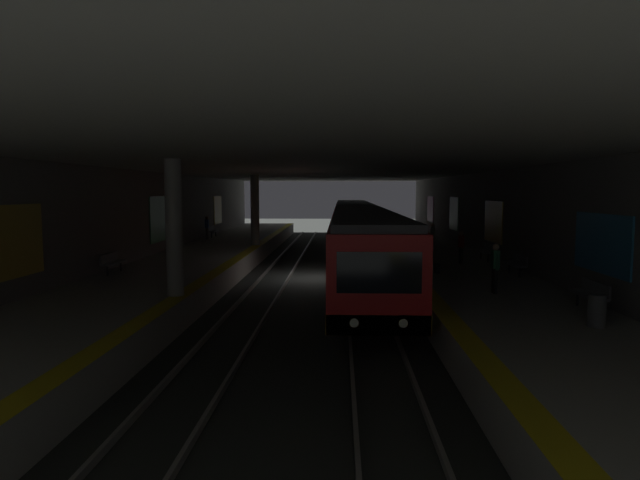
# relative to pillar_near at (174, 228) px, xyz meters

# --- Properties ---
(ground_plane) EXTENTS (120.00, 120.00, 0.00)m
(ground_plane) POSITION_rel_pillar_near_xyz_m (10.13, -4.35, -3.33)
(ground_plane) COLOR #2D302D
(track_left) EXTENTS (60.00, 1.53, 0.16)m
(track_left) POSITION_rel_pillar_near_xyz_m (10.13, -6.55, -3.25)
(track_left) COLOR gray
(track_left) RESTS_ON ground
(track_right) EXTENTS (60.00, 1.53, 0.16)m
(track_right) POSITION_rel_pillar_near_xyz_m (10.13, -2.15, -3.25)
(track_right) COLOR gray
(track_right) RESTS_ON ground
(platform_left) EXTENTS (60.00, 5.30, 1.06)m
(platform_left) POSITION_rel_pillar_near_xyz_m (10.13, -10.90, -2.80)
(platform_left) COLOR #A8A59E
(platform_left) RESTS_ON ground
(platform_right) EXTENTS (60.00, 5.30, 1.06)m
(platform_right) POSITION_rel_pillar_near_xyz_m (10.13, 2.20, -2.80)
(platform_right) COLOR #A8A59E
(platform_right) RESTS_ON ground
(wall_left) EXTENTS (60.00, 0.56, 5.60)m
(wall_left) POSITION_rel_pillar_near_xyz_m (10.18, -13.80, -0.52)
(wall_left) COLOR slate
(wall_left) RESTS_ON ground
(wall_right) EXTENTS (60.00, 0.56, 5.60)m
(wall_right) POSITION_rel_pillar_near_xyz_m (10.15, 5.10, -0.52)
(wall_right) COLOR slate
(wall_right) RESTS_ON ground
(ceiling_slab) EXTENTS (60.00, 19.40, 0.40)m
(ceiling_slab) POSITION_rel_pillar_near_xyz_m (10.13, -4.35, 2.47)
(ceiling_slab) COLOR beige
(ceiling_slab) RESTS_ON wall_left
(pillar_near) EXTENTS (0.56, 0.56, 4.55)m
(pillar_near) POSITION_rel_pillar_near_xyz_m (0.00, 0.00, 0.00)
(pillar_near) COLOR gray
(pillar_near) RESTS_ON platform_right
(pillar_far) EXTENTS (0.56, 0.56, 4.55)m
(pillar_far) POSITION_rel_pillar_near_xyz_m (16.88, 0.00, 0.00)
(pillar_far) COLOR gray
(pillar_far) RESTS_ON platform_right
(metro_train) EXTENTS (40.16, 2.83, 3.49)m
(metro_train) POSITION_rel_pillar_near_xyz_m (16.49, -6.55, -1.30)
(metro_train) COLOR red
(metro_train) RESTS_ON track_left
(bench_left_near) EXTENTS (1.70, 0.47, 0.86)m
(bench_left_near) POSITION_rel_pillar_near_xyz_m (-1.78, -12.88, -1.75)
(bench_left_near) COLOR #262628
(bench_left_near) RESTS_ON platform_left
(bench_left_mid) EXTENTS (1.70, 0.47, 0.86)m
(bench_left_mid) POSITION_rel_pillar_near_xyz_m (4.89, -12.88, -1.75)
(bench_left_mid) COLOR #262628
(bench_left_mid) RESTS_ON platform_left
(bench_left_far) EXTENTS (1.70, 0.47, 0.86)m
(bench_left_far) POSITION_rel_pillar_near_xyz_m (9.58, -12.88, -1.75)
(bench_left_far) COLOR #262628
(bench_left_far) RESTS_ON platform_left
(bench_right_near) EXTENTS (1.70, 0.47, 0.86)m
(bench_right_near) POSITION_rel_pillar_near_xyz_m (4.70, 4.18, -1.75)
(bench_right_near) COLOR #262628
(bench_right_near) RESTS_ON platform_right
(bench_right_mid) EXTENTS (1.70, 0.47, 0.86)m
(bench_right_mid) POSITION_rel_pillar_near_xyz_m (22.67, 4.18, -1.75)
(bench_right_mid) COLOR #262628
(bench_right_mid) RESTS_ON platform_right
(person_waiting_near) EXTENTS (0.60, 0.23, 1.67)m
(person_waiting_near) POSITION_rel_pillar_near_xyz_m (20.82, 4.14, -1.37)
(person_waiting_near) COLOR #464646
(person_waiting_near) RESTS_ON platform_right
(person_walking_mid) EXTENTS (0.60, 0.22, 1.57)m
(person_walking_mid) POSITION_rel_pillar_near_xyz_m (8.47, -11.37, -1.43)
(person_walking_mid) COLOR #272727
(person_walking_mid) RESTS_ON platform_left
(person_standing_far) EXTENTS (0.60, 0.23, 1.71)m
(person_standing_far) POSITION_rel_pillar_near_xyz_m (0.83, -10.83, -1.34)
(person_standing_far) COLOR black
(person_standing_far) RESTS_ON platform_left
(person_boarding) EXTENTS (0.60, 0.22, 1.63)m
(person_boarding) POSITION_rel_pillar_near_xyz_m (13.88, -10.92, -1.39)
(person_boarding) COLOR #454545
(person_boarding) RESTS_ON platform_left
(backpack_on_floor) EXTENTS (0.30, 0.20, 0.40)m
(backpack_on_floor) POSITION_rel_pillar_near_xyz_m (5.25, -9.66, -2.08)
(backpack_on_floor) COLOR black
(backpack_on_floor) RESTS_ON platform_left
(trash_bin) EXTENTS (0.44, 0.44, 0.85)m
(trash_bin) POSITION_rel_pillar_near_xyz_m (-3.72, -12.15, -1.85)
(trash_bin) COLOR #595B5E
(trash_bin) RESTS_ON platform_left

